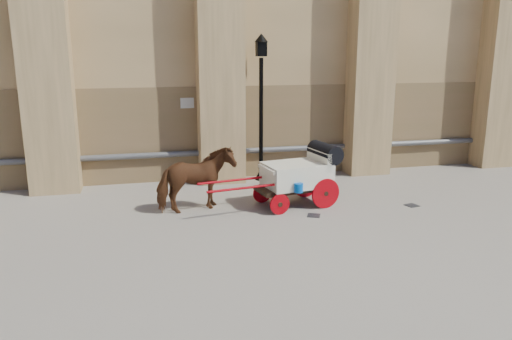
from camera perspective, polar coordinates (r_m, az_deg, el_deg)
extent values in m
plane|color=slate|center=(12.97, 3.13, -5.00)|extent=(90.00, 90.00, 0.00)
cube|color=brown|center=(17.06, 5.71, 4.67)|extent=(44.00, 0.35, 3.00)
cylinder|color=#59595B|center=(16.91, 5.96, 2.52)|extent=(42.00, 0.18, 0.18)
cube|color=beige|center=(15.90, -7.87, 7.59)|extent=(0.42, 0.04, 0.32)
imported|color=brown|center=(13.02, -6.89, -1.14)|extent=(2.16, 1.41, 1.68)
cube|color=black|center=(13.53, 4.30, -2.03)|extent=(2.11, 1.22, 0.11)
cube|color=#EEE7CA|center=(13.48, 4.67, -0.51)|extent=(1.88, 1.40, 0.63)
cube|color=#EEE7CA|center=(13.72, 7.21, 1.23)|extent=(0.32, 1.13, 0.50)
cube|color=#EEE7CA|center=(13.09, 1.71, 0.13)|extent=(0.48, 1.03, 0.09)
cylinder|color=black|center=(13.77, 7.88, 2.02)|extent=(0.69, 1.20, 0.51)
cylinder|color=#A3020B|center=(13.40, 7.96, -2.67)|extent=(0.81, 0.19, 0.81)
cylinder|color=#A3020B|center=(14.34, 5.68, -1.53)|extent=(0.81, 0.19, 0.81)
cylinder|color=#A3020B|center=(12.82, 2.73, -3.94)|extent=(0.54, 0.14, 0.54)
cylinder|color=#A3020B|center=(13.80, 0.72, -2.65)|extent=(0.54, 0.14, 0.54)
cylinder|color=#A3020B|center=(12.50, -0.91, -2.02)|extent=(2.15, 0.42, 0.06)
cylinder|color=#A3020B|center=(13.23, -2.23, -1.14)|extent=(2.15, 0.42, 0.06)
cylinder|color=#0252B9|center=(12.86, 4.88, -2.04)|extent=(0.23, 0.23, 0.23)
cylinder|color=black|center=(15.90, 0.58, 5.70)|extent=(0.13, 0.13, 3.88)
cone|color=black|center=(16.24, 0.57, -0.42)|extent=(0.39, 0.39, 0.39)
cube|color=black|center=(15.75, 0.60, 13.69)|extent=(0.30, 0.30, 0.45)
cone|color=black|center=(15.75, 0.61, 14.87)|extent=(0.43, 0.43, 0.26)
cube|color=black|center=(12.88, 6.62, -5.18)|extent=(0.42, 0.42, 0.01)
cube|color=black|center=(14.24, 17.38, -3.88)|extent=(0.39, 0.39, 0.01)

